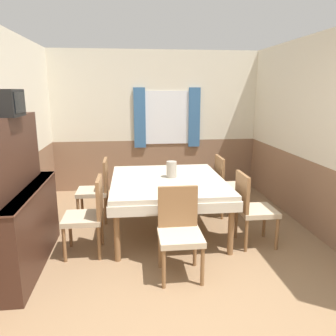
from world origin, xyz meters
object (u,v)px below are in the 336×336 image
Objects in this scene: sideboard at (17,207)px; chair_right_far at (227,183)px; tv at (5,103)px; dining_table at (168,186)px; chair_head_near at (179,229)px; chair_left_near at (89,213)px; vase at (172,169)px; chair_right_near at (252,206)px; chair_left_far at (97,188)px.

chair_right_far is at bearing 25.19° from sideboard.
tv is at bearing -64.17° from chair_right_far.
dining_table is 1.08m from chair_head_near.
chair_left_near is 4.15× the size of vase.
tv is at bearing -153.80° from vase.
chair_left_near is (-0.98, -0.51, -0.14)m from dining_table.
chair_right_far is at bearing -180.00° from chair_right_near.
vase reaches higher than chair_head_near.
dining_table is 1.11m from chair_right_near.
chair_left_near is 0.76m from sideboard.
chair_left_near and chair_head_near have the same top height.
dining_table is 1.11m from chair_right_far.
chair_head_near is at bearing -90.00° from dining_table.
chair_right_near is at bearing 4.85° from sideboard.
chair_right_far is (0.98, 1.59, 0.00)m from chair_head_near.
chair_left_far is at bearing -117.68° from chair_right_near.
tv reaches higher than dining_table.
chair_right_far is (0.00, 1.03, 0.00)m from chair_right_near.
chair_left_far is at bearing 152.32° from dining_table.
dining_table is at bearing -126.60° from vase.
dining_table is at bearing -62.32° from chair_left_near.
chair_head_near is at bearing -148.32° from chair_left_far.
chair_right_near is at bearing -27.68° from dining_table.
chair_head_near is 1.73m from sideboard.
chair_left_far is 1.00× the size of chair_right_far.
tv is (-0.70, -0.26, 1.26)m from chair_left_near.
vase reaches higher than chair_left_near.
sideboard is at bearing 107.75° from chair_left_near.
chair_right_far is at bearing -121.68° from chair_head_near.
sideboard is 7.41× the size of vase.
chair_left_near is 1.00× the size of chair_head_near.
chair_head_near is (0.98, -1.59, 0.00)m from chair_left_far.
chair_right_near is at bearing -33.12° from vase.
chair_right_near is 1.00× the size of chair_right_far.
vase is at bearing 53.40° from dining_table.
dining_table is 1.84× the size of chair_right_far.
chair_left_far is 1.45m from sideboard.
dining_table is 1.11m from chair_left_near.
sideboard is at bearing -156.30° from dining_table.
dining_table is 1.84× the size of chair_right_near.
chair_right_far is 2.47× the size of tv.
chair_right_near is at bearing 0.00° from chair_right_far.
vase is at bearing -93.10° from chair_head_near.
vase is (1.75, 0.82, 0.16)m from sideboard.
chair_left_near is at bearing 20.31° from tv.
chair_left_near is at bearing -150.14° from vase.
sideboard is at bearing -11.18° from chair_head_near.
tv reaches higher than chair_head_near.
chair_head_near is 1.00× the size of chair_right_far.
dining_table is at bearing 24.71° from tv.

